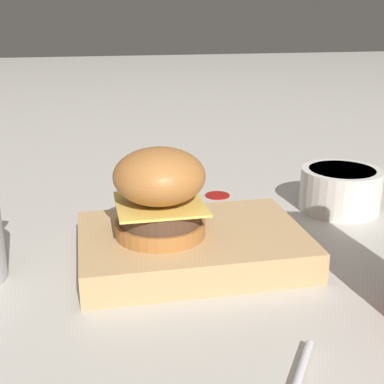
# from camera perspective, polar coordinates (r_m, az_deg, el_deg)

# --- Properties ---
(ground_plane) EXTENTS (6.00, 6.00, 0.00)m
(ground_plane) POSITION_cam_1_polar(r_m,az_deg,el_deg) (0.65, -3.90, -7.86)
(ground_plane) COLOR #B7B2A8
(serving_board) EXTENTS (0.27, 0.19, 0.04)m
(serving_board) POSITION_cam_1_polar(r_m,az_deg,el_deg) (0.65, 0.00, -5.74)
(serving_board) COLOR tan
(serving_board) RESTS_ON ground_plane
(burger) EXTENTS (0.11, 0.11, 0.10)m
(burger) POSITION_cam_1_polar(r_m,az_deg,el_deg) (0.62, -3.47, -0.01)
(burger) COLOR #AD6B33
(burger) RESTS_ON serving_board
(side_bowl) EXTENTS (0.12, 0.12, 0.06)m
(side_bowl) POSITION_cam_1_polar(r_m,az_deg,el_deg) (0.84, 15.55, 0.38)
(side_bowl) COLOR silver
(side_bowl) RESTS_ON ground_plane
(ketchup_puddle) EXTENTS (0.04, 0.04, 0.00)m
(ketchup_puddle) POSITION_cam_1_polar(r_m,az_deg,el_deg) (0.87, 2.73, -0.30)
(ketchup_puddle) COLOR #9E140F
(ketchup_puddle) RESTS_ON ground_plane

